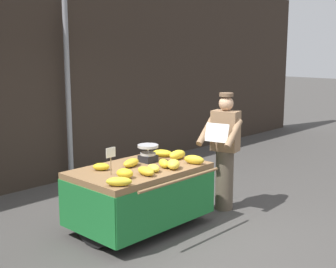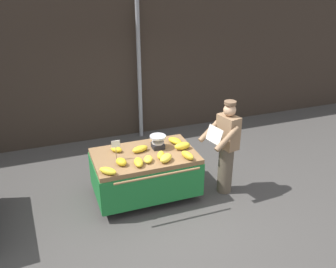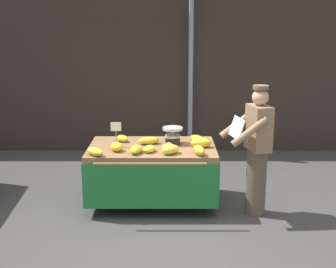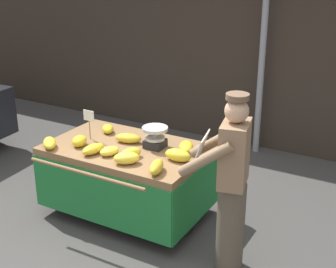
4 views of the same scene
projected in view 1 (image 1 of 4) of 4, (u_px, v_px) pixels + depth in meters
The scene contains 18 objects.
ground_plane at pixel (181, 230), 6.06m from camera, with size 60.00×60.00×0.00m, color #423F3D.
back_wall at pixel (42, 78), 7.86m from camera, with size 16.00×0.24×3.66m, color #332821.
street_pole at pixel (68, 93), 7.93m from camera, with size 0.09×0.09×3.16m, color gray.
banana_cart at pixel (140, 184), 6.00m from camera, with size 1.75×1.29×0.83m.
weighing_scale at pixel (148, 153), 6.23m from camera, with size 0.28×0.28×0.24m.
price_sign at pixel (111, 155), 5.56m from camera, with size 0.14×0.01×0.34m.
banana_bunch_0 at pixel (162, 153), 6.53m from camera, with size 0.15×0.29×0.10m, color gold.
banana_bunch_1 at pixel (146, 171), 5.59m from camera, with size 0.14×0.28×0.10m, color gold.
banana_bunch_2 at pixel (125, 173), 5.47m from camera, with size 0.15×0.21×0.12m, color gold.
banana_bunch_3 at pixel (131, 163), 5.99m from camera, with size 0.14×0.30×0.10m, color gold.
banana_bunch_4 at pixel (194, 160), 6.12m from camera, with size 0.12×0.28×0.12m, color gold.
banana_bunch_5 at pixel (101, 167), 5.81m from camera, with size 0.13×0.21×0.09m, color gold.
banana_bunch_6 at pixel (173, 164), 5.88m from camera, with size 0.16×0.26×0.12m, color yellow.
banana_bunch_7 at pixel (164, 163), 5.95m from camera, with size 0.11×0.23×0.11m, color yellow.
banana_bunch_8 at pixel (177, 155), 6.39m from camera, with size 0.15×0.28×0.13m, color yellow.
banana_bunch_9 at pixel (153, 168), 5.75m from camera, with size 0.14×0.22×0.09m, color yellow.
banana_bunch_10 at pixel (119, 181), 5.16m from camera, with size 0.13×0.29×0.10m, color yellow.
vendor_person at pixel (225, 151), 6.69m from camera, with size 0.65×0.60×1.71m.
Camera 1 is at (-4.27, -3.81, 2.35)m, focal length 49.68 mm.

